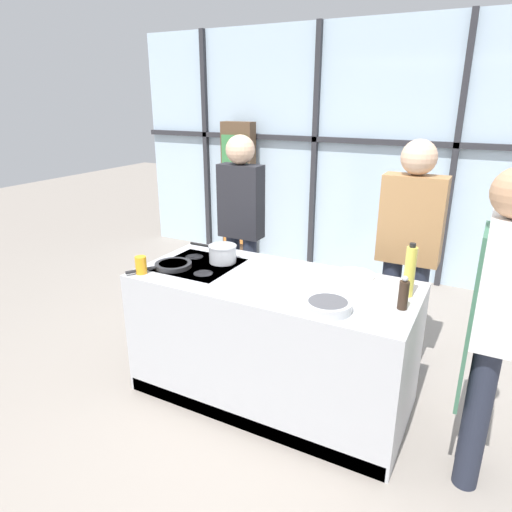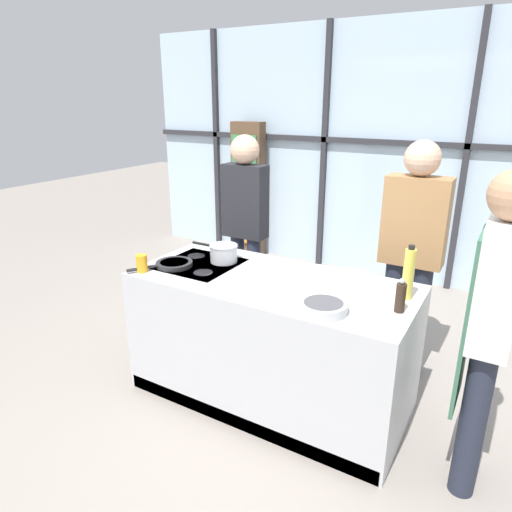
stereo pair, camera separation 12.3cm
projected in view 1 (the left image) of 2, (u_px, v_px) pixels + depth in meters
ground_plane at (271, 394)px, 3.26m from camera, size 18.00×18.00×0.00m
back_window_wall at (381, 154)px, 5.07m from camera, size 6.40×0.10×2.80m
bookshelf at (238, 191)px, 5.86m from camera, size 0.42×0.19×1.72m
demo_island at (271, 339)px, 3.11m from camera, size 1.85×0.84×0.89m
chef at (494, 314)px, 2.26m from camera, size 0.24×0.41×1.72m
spectator_far_left at (241, 220)px, 3.91m from camera, size 0.38×0.24×1.72m
spectator_center_left at (409, 244)px, 3.30m from camera, size 0.43×0.24×1.74m
frying_pan at (172, 265)px, 3.17m from camera, size 0.31×0.42×0.03m
saucepan at (222, 253)px, 3.25m from camera, size 0.37×0.20×0.13m
white_plate at (354, 275)px, 3.02m from camera, size 0.27×0.27×0.01m
mixing_bowl at (328, 305)px, 2.52m from camera, size 0.27×0.27×0.06m
oil_bottle at (410, 271)px, 2.67m from camera, size 0.06×0.06×0.33m
pepper_grinder at (403, 294)px, 2.52m from camera, size 0.06×0.06×0.20m
juice_glass_near at (141, 265)px, 3.04m from camera, size 0.08×0.08×0.12m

